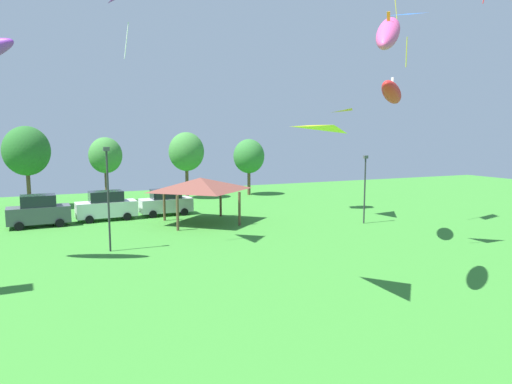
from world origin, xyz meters
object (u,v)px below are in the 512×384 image
Objects in this scene: parked_car_leftmost at (39,211)px; park_pavilion at (201,184)px; parked_car_third_from_left at (166,202)px; kite_flying_0 at (347,156)px; treeline_tree_4 at (186,152)px; kite_flying_3 at (392,93)px; kite_flying_6 at (331,123)px; treeline_tree_2 at (26,151)px; light_post_1 at (365,185)px; light_post_2 at (108,193)px; treeline_tree_5 at (249,156)px; kite_flying_7 at (388,33)px; kite_flying_1 at (408,27)px; kite_flying_9 at (136,5)px; treeline_tree_3 at (105,156)px; parked_car_second_from_left at (106,206)px.

park_pavilion reaches higher than parked_car_leftmost.
parked_car_third_from_left is 0.71× the size of park_pavilion.
treeline_tree_4 is (2.08, 32.74, -0.95)m from kite_flying_0.
treeline_tree_4 reaches higher than parked_car_third_from_left.
kite_flying_3 is at bearing 41.26° from kite_flying_0.
kite_flying_6 is 0.48× the size of park_pavilion.
treeline_tree_2 is at bearing 112.97° from kite_flying_0.
light_post_1 is at bearing 67.10° from kite_flying_3.
parked_car_third_from_left is at bearing 143.10° from light_post_1.
kite_flying_6 is 11.76m from park_pavilion.
kite_flying_0 is at bearing -67.03° from treeline_tree_2.
light_post_1 is 0.86× the size of light_post_2.
light_post_1 is (2.30, 5.44, -6.52)m from kite_flying_3.
treeline_tree_5 is at bearing 54.40° from park_pavilion.
kite_flying_7 reaches higher than parked_car_third_from_left.
kite_flying_6 is at bearing 76.11° from kite_flying_1.
kite_flying_3 is 1.23× the size of kite_flying_9.
kite_flying_1 is at bearing -64.79° from treeline_tree_3.
parked_car_third_from_left is 0.69× the size of treeline_tree_5.
kite_flying_6 is at bearing -33.81° from treeline_tree_2.
parked_car_leftmost is 10.78m from treeline_tree_2.
kite_flying_0 is 34.53m from treeline_tree_2.
parked_car_second_from_left reaches higher than parked_car_third_from_left.
kite_flying_7 is at bearing -72.01° from parked_car_second_from_left.
light_post_2 is at bearing -166.98° from kite_flying_6.
park_pavilion is (11.68, -3.52, 1.88)m from parked_car_leftmost.
light_post_2 is at bearing -70.68° from parked_car_leftmost.
kite_flying_6 reaches higher than treeline_tree_5.
light_post_1 is at bearing -37.63° from treeline_tree_2.
kite_flying_0 is 5.24m from kite_flying_7.
treeline_tree_2 reaches higher than treeline_tree_5.
parked_car_second_from_left is 0.62× the size of treeline_tree_2.
parked_car_third_from_left is at bearing 125.60° from kite_flying_3.
park_pavilion is at bearing -125.60° from treeline_tree_5.
kite_flying_7 is 26.71m from parked_car_second_from_left.
parked_car_third_from_left is (-12.24, 6.82, -6.75)m from kite_flying_6.
light_post_2 is at bearing 165.20° from kite_flying_3.
parked_car_second_from_left is 0.72× the size of treeline_tree_3.
kite_flying_1 is at bearing -61.71° from park_pavilion.
treeline_tree_5 is (11.93, 9.61, 3.35)m from parked_car_third_from_left.
kite_flying_9 is 24.24m from treeline_tree_4.
kite_flying_9 is at bearing -112.23° from treeline_tree_4.
park_pavilion is at bearing 92.35° from kite_flying_0.
kite_flying_0 is at bearing -63.49° from parked_car_leftmost.
kite_flying_9 is at bearing -90.00° from treeline_tree_3.
kite_flying_7 is 20.63m from park_pavilion.
parked_car_third_from_left is (-4.00, 23.53, -9.92)m from kite_flying_7.
kite_flying_0 is 0.42× the size of park_pavilion.
treeline_tree_3 is (-7.91, 32.90, -6.18)m from kite_flying_7.
kite_flying_9 reaches higher than kite_flying_6.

